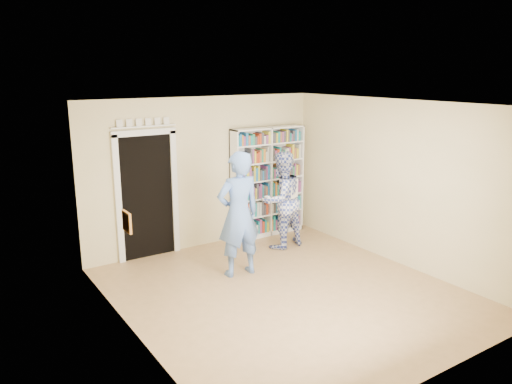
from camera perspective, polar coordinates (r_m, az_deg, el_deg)
floor at (r=7.41m, az=3.51°, el=-11.36°), size 5.00×5.00×0.00m
ceiling at (r=6.72m, az=3.85°, el=9.96°), size 5.00×5.00×0.00m
wall_back at (r=9.01m, az=-5.96°, el=2.22°), size 4.50×0.00×4.50m
wall_left at (r=5.92m, az=-14.05°, el=-4.30°), size 0.00×5.00×5.00m
wall_right at (r=8.46m, az=15.93°, el=1.00°), size 0.00×5.00×5.00m
bookshelf at (r=9.59m, az=1.34°, el=1.23°), size 1.53×0.29×2.10m
doorway at (r=8.59m, az=-12.38°, el=0.23°), size 1.10×0.08×2.43m
wall_art at (r=6.09m, az=-14.54°, el=-3.32°), size 0.03×0.25×0.25m
man_blue at (r=7.69m, az=-2.01°, el=-2.56°), size 0.74×0.51×1.97m
man_plaid at (r=8.94m, az=2.92°, el=-0.92°), size 0.91×0.74×1.76m
paper_sheet at (r=8.77m, az=4.42°, el=0.37°), size 0.22×0.10×0.33m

